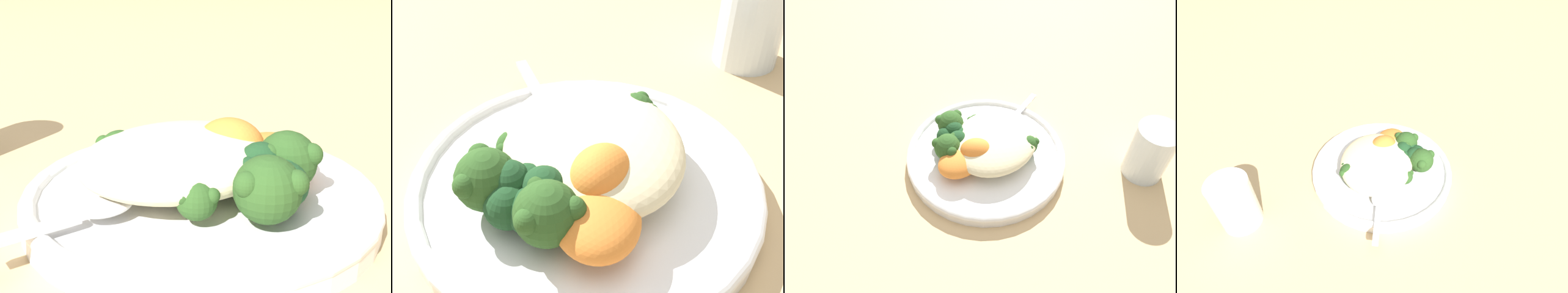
{
  "view_description": "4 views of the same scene",
  "coord_description": "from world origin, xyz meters",
  "views": [
    {
      "loc": [
        -0.21,
        -0.28,
        0.18
      ],
      "look_at": [
        -0.03,
        -0.01,
        0.06
      ],
      "focal_mm": 50.0,
      "sensor_mm": 36.0,
      "label": 1
    },
    {
      "loc": [
        0.25,
        -0.08,
        0.29
      ],
      "look_at": [
        0.0,
        0.01,
        0.06
      ],
      "focal_mm": 50.0,
      "sensor_mm": 36.0,
      "label": 2
    },
    {
      "loc": [
        0.31,
        0.24,
        0.48
      ],
      "look_at": [
        0.01,
        0.01,
        0.05
      ],
      "focal_mm": 35.0,
      "sensor_mm": 36.0,
      "label": 3
    },
    {
      "loc": [
        -0.38,
        -0.02,
        0.43
      ],
      "look_at": [
        -0.0,
        0.03,
        0.06
      ],
      "focal_mm": 28.0,
      "sensor_mm": 36.0,
      "label": 4
    }
  ],
  "objects": [
    {
      "name": "ground_plane",
      "position": [
        0.0,
        0.0,
        0.0
      ],
      "size": [
        4.0,
        4.0,
        0.0
      ],
      "primitive_type": "plane",
      "color": "tan"
    },
    {
      "name": "plate",
      "position": [
        -0.01,
        0.01,
        0.01
      ],
      "size": [
        0.25,
        0.25,
        0.02
      ],
      "color": "white",
      "rests_on": "ground_plane"
    },
    {
      "name": "quinoa_mound",
      "position": [
        -0.02,
        0.02,
        0.04
      ],
      "size": [
        0.15,
        0.12,
        0.04
      ],
      "primitive_type": "ellipsoid",
      "color": "beige",
      "rests_on": "plate"
    },
    {
      "name": "broccoli_stalk_0",
      "position": [
        -0.03,
        0.05,
        0.04
      ],
      "size": [
        0.1,
        0.09,
        0.03
      ],
      "rotation": [
        0.0,
        0.0,
        2.42
      ],
      "color": "#8EB25B",
      "rests_on": "plate"
    },
    {
      "name": "broccoli_stalk_1",
      "position": [
        -0.02,
        0.01,
        0.03
      ],
      "size": [
        0.08,
        0.03,
        0.03
      ],
      "rotation": [
        0.0,
        0.0,
        3.33
      ],
      "color": "#8EB25B",
      "rests_on": "plate"
    },
    {
      "name": "broccoli_stalk_2",
      "position": [
        -0.02,
        -0.01,
        0.03
      ],
      "size": [
        0.09,
        0.08,
        0.03
      ],
      "rotation": [
        0.0,
        0.0,
        3.86
      ],
      "color": "#8EB25B",
      "rests_on": "plate"
    },
    {
      "name": "broccoli_stalk_3",
      "position": [
        -0.01,
        -0.05,
        0.04
      ],
      "size": [
        0.06,
        0.11,
        0.04
      ],
      "rotation": [
        0.0,
        0.0,
        4.46
      ],
      "color": "#8EB25B",
      "rests_on": "plate"
    },
    {
      "name": "broccoli_stalk_4",
      "position": [
        0.03,
        -0.02,
        0.04
      ],
      "size": [
        0.06,
        0.09,
        0.04
      ],
      "rotation": [
        0.0,
        0.0,
        5.2
      ],
      "color": "#8EB25B",
      "rests_on": "plate"
    },
    {
      "name": "sweet_potato_chunk_0",
      "position": [
        0.04,
        0.0,
        0.04
      ],
      "size": [
        0.08,
        0.07,
        0.03
      ],
      "primitive_type": "ellipsoid",
      "rotation": [
        0.0,
        0.0,
        6.02
      ],
      "color": "orange",
      "rests_on": "plate"
    },
    {
      "name": "sweet_potato_chunk_1",
      "position": [
        0.02,
        0.01,
        0.04
      ],
      "size": [
        0.06,
        0.07,
        0.04
      ],
      "primitive_type": "ellipsoid",
      "rotation": [
        0.0,
        0.0,
        2.21
      ],
      "color": "orange",
      "rests_on": "plate"
    },
    {
      "name": "kale_tuft",
      "position": [
        0.01,
        -0.04,
        0.04
      ],
      "size": [
        0.05,
        0.06,
        0.04
      ],
      "color": "#193D1E",
      "rests_on": "plate"
    },
    {
      "name": "spoon",
      "position": [
        -0.1,
        0.01,
        0.03
      ],
      "size": [
        0.1,
        0.03,
        0.01
      ],
      "rotation": [
        0.0,
        0.0,
        3.17
      ],
      "color": "silver",
      "rests_on": "plate"
    }
  ]
}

